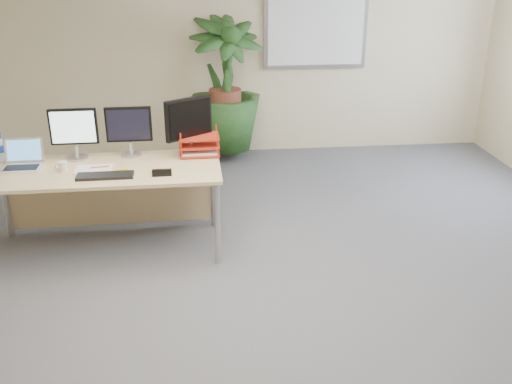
{
  "coord_description": "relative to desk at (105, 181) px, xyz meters",
  "views": [
    {
      "loc": [
        -0.3,
        -3.21,
        2.45
      ],
      "look_at": [
        0.07,
        0.35,
        0.93
      ],
      "focal_mm": 40.0,
      "sensor_mm": 36.0,
      "label": 1
    }
  ],
  "objects": [
    {
      "name": "floor",
      "position": [
        1.13,
        -1.5,
        -0.6
      ],
      "size": [
        8.0,
        8.0,
        0.0
      ],
      "primitive_type": "plane",
      "color": "#45454A",
      "rests_on": "ground"
    },
    {
      "name": "back_wall",
      "position": [
        1.13,
        2.5,
        0.75
      ],
      "size": [
        7.0,
        0.04,
        2.7
      ],
      "primitive_type": "cube",
      "color": "beige",
      "rests_on": "floor"
    },
    {
      "name": "whiteboard",
      "position": [
        2.33,
        2.46,
        0.95
      ],
      "size": [
        1.3,
        0.04,
        0.95
      ],
      "color": "#9FA0A4",
      "rests_on": "back_wall"
    },
    {
      "name": "desk",
      "position": [
        0.0,
        0.0,
        0.0
      ],
      "size": [
        2.01,
        0.87,
        0.77
      ],
      "color": "tan",
      "rests_on": "floor"
    },
    {
      "name": "floor_plant",
      "position": [
        1.17,
        2.2,
        0.15
      ],
      "size": [
        1.08,
        1.08,
        1.5
      ],
      "primitive_type": "imported",
      "rotation": [
        0.0,
        0.0,
        0.36
      ],
      "color": "#163C15",
      "rests_on": "floor"
    },
    {
      "name": "monitor_left",
      "position": [
        -0.24,
        0.15,
        0.42
      ],
      "size": [
        0.4,
        0.18,
        0.45
      ],
      "color": "#ABACB0",
      "rests_on": "desk"
    },
    {
      "name": "monitor_right",
      "position": [
        0.22,
        0.19,
        0.42
      ],
      "size": [
        0.4,
        0.18,
        0.44
      ],
      "color": "#ABACB0",
      "rests_on": "desk"
    },
    {
      "name": "monitor_dark",
      "position": [
        0.75,
        0.16,
        0.46
      ],
      "size": [
        0.41,
        0.3,
        0.52
      ],
      "color": "#ABACB0",
      "rests_on": "desk"
    },
    {
      "name": "laptop",
      "position": [
        -0.66,
        -0.0,
        0.22
      ],
      "size": [
        0.32,
        0.28,
        0.23
      ],
      "color": "white",
      "rests_on": "desk"
    },
    {
      "name": "keyboard",
      "position": [
        0.06,
        -0.32,
        0.18
      ],
      "size": [
        0.45,
        0.16,
        0.03
      ],
      "primitive_type": "cube",
      "rotation": [
        0.0,
        0.0,
        0.01
      ],
      "color": "black",
      "rests_on": "desk"
    },
    {
      "name": "coffee_mug",
      "position": [
        -0.3,
        -0.14,
        0.2
      ],
      "size": [
        0.11,
        0.07,
        0.08
      ],
      "color": "silver",
      "rests_on": "desk"
    },
    {
      "name": "spiral_notebook",
      "position": [
        -0.06,
        -0.15,
        0.17
      ],
      "size": [
        0.3,
        0.23,
        0.01
      ],
      "primitive_type": "cube",
      "rotation": [
        0.0,
        0.0,
        0.01
      ],
      "color": "silver",
      "rests_on": "desk"
    },
    {
      "name": "orange_pen",
      "position": [
        -0.01,
        -0.13,
        0.18
      ],
      "size": [
        0.15,
        0.04,
        0.01
      ],
      "primitive_type": "cylinder",
      "rotation": [
        0.0,
        1.57,
        0.17
      ],
      "color": "#F54D1B",
      "rests_on": "spiral_notebook"
    },
    {
      "name": "yellow_highlighter",
      "position": [
        0.18,
        -0.17,
        0.17
      ],
      "size": [
        0.12,
        0.05,
        0.02
      ],
      "primitive_type": "cylinder",
      "rotation": [
        0.0,
        1.57,
        -0.28
      ],
      "color": "#FFF41A",
      "rests_on": "desk"
    },
    {
      "name": "letter_tray",
      "position": [
        0.83,
        0.16,
        0.24
      ],
      "size": [
        0.36,
        0.27,
        0.17
      ],
      "color": "#AB2515",
      "rests_on": "desk"
    },
    {
      "name": "stapler",
      "position": [
        0.52,
        -0.34,
        0.19
      ],
      "size": [
        0.16,
        0.04,
        0.05
      ],
      "primitive_type": "cube",
      "rotation": [
        0.0,
        0.0,
        0.01
      ],
      "color": "black",
      "rests_on": "desk"
    }
  ]
}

